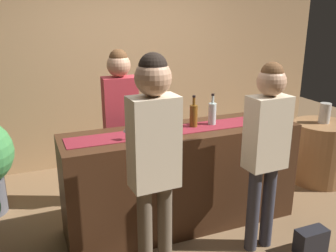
{
  "coord_description": "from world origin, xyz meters",
  "views": [
    {
      "loc": [
        -1.32,
        -2.91,
        2.02
      ],
      "look_at": [
        -0.15,
        0.0,
        1.03
      ],
      "focal_mm": 39.05,
      "sensor_mm": 36.0,
      "label": 1
    }
  ],
  "objects_px": {
    "wine_glass_near_customer": "(175,117)",
    "customer_sipping": "(266,140)",
    "vase_on_side_table": "(325,113)",
    "handbag": "(311,241)",
    "wine_glass_mid_counter": "(154,125)",
    "bartender": "(121,113)",
    "wine_bottle_amber": "(194,115)",
    "wine_bottle_clear": "(212,113)",
    "customer_browsing": "(154,149)",
    "round_side_table": "(319,152)",
    "wine_glass_far_end": "(127,129)"
  },
  "relations": [
    {
      "from": "bartender",
      "to": "vase_on_side_table",
      "type": "bearing_deg",
      "value": 175.09
    },
    {
      "from": "customer_browsing",
      "to": "round_side_table",
      "type": "bearing_deg",
      "value": 17.75
    },
    {
      "from": "wine_glass_mid_counter",
      "to": "vase_on_side_table",
      "type": "bearing_deg",
      "value": 8.82
    },
    {
      "from": "wine_glass_near_customer",
      "to": "wine_bottle_amber",
      "type": "bearing_deg",
      "value": -9.67
    },
    {
      "from": "customer_browsing",
      "to": "wine_glass_near_customer",
      "type": "bearing_deg",
      "value": 54.44
    },
    {
      "from": "wine_glass_far_end",
      "to": "customer_sipping",
      "type": "relative_size",
      "value": 0.09
    },
    {
      "from": "wine_bottle_amber",
      "to": "round_side_table",
      "type": "distance_m",
      "value": 1.98
    },
    {
      "from": "vase_on_side_table",
      "to": "handbag",
      "type": "distance_m",
      "value": 1.75
    },
    {
      "from": "wine_glass_mid_counter",
      "to": "bartender",
      "type": "xyz_separation_m",
      "value": [
        -0.12,
        0.67,
        -0.05
      ]
    },
    {
      "from": "wine_bottle_clear",
      "to": "customer_browsing",
      "type": "xyz_separation_m",
      "value": [
        -0.85,
        -0.72,
        0.01
      ]
    },
    {
      "from": "handbag",
      "to": "wine_bottle_amber",
      "type": "bearing_deg",
      "value": 129.63
    },
    {
      "from": "bartender",
      "to": "vase_on_side_table",
      "type": "xyz_separation_m",
      "value": [
        2.4,
        -0.31,
        -0.17
      ]
    },
    {
      "from": "wine_bottle_amber",
      "to": "bartender",
      "type": "relative_size",
      "value": 0.18
    },
    {
      "from": "customer_sipping",
      "to": "round_side_table",
      "type": "height_order",
      "value": "customer_sipping"
    },
    {
      "from": "wine_bottle_amber",
      "to": "wine_glass_mid_counter",
      "type": "xyz_separation_m",
      "value": [
        -0.44,
        -0.12,
        -0.01
      ]
    },
    {
      "from": "wine_glass_near_customer",
      "to": "customer_sipping",
      "type": "distance_m",
      "value": 0.85
    },
    {
      "from": "customer_sipping",
      "to": "vase_on_side_table",
      "type": "relative_size",
      "value": 6.86
    },
    {
      "from": "vase_on_side_table",
      "to": "wine_bottle_clear",
      "type": "bearing_deg",
      "value": -171.88
    },
    {
      "from": "wine_bottle_amber",
      "to": "customer_sipping",
      "type": "xyz_separation_m",
      "value": [
        0.35,
        -0.64,
        -0.08
      ]
    },
    {
      "from": "wine_glass_far_end",
      "to": "bartender",
      "type": "xyz_separation_m",
      "value": [
        0.12,
        0.68,
        -0.05
      ]
    },
    {
      "from": "wine_glass_far_end",
      "to": "vase_on_side_table",
      "type": "xyz_separation_m",
      "value": [
        2.53,
        0.37,
        -0.22
      ]
    },
    {
      "from": "wine_glass_near_customer",
      "to": "round_side_table",
      "type": "relative_size",
      "value": 0.19
    },
    {
      "from": "wine_glass_near_customer",
      "to": "vase_on_side_table",
      "type": "relative_size",
      "value": 0.6
    },
    {
      "from": "wine_glass_mid_counter",
      "to": "handbag",
      "type": "distance_m",
      "value": 1.7
    },
    {
      "from": "vase_on_side_table",
      "to": "handbag",
      "type": "bearing_deg",
      "value": -135.1
    },
    {
      "from": "wine_bottle_clear",
      "to": "wine_glass_near_customer",
      "type": "distance_m",
      "value": 0.37
    },
    {
      "from": "wine_glass_mid_counter",
      "to": "round_side_table",
      "type": "bearing_deg",
      "value": 8.62
    },
    {
      "from": "vase_on_side_table",
      "to": "wine_glass_mid_counter",
      "type": "bearing_deg",
      "value": -171.18
    },
    {
      "from": "wine_glass_far_end",
      "to": "bartender",
      "type": "distance_m",
      "value": 0.69
    },
    {
      "from": "wine_glass_far_end",
      "to": "customer_browsing",
      "type": "distance_m",
      "value": 0.59
    },
    {
      "from": "customer_sipping",
      "to": "handbag",
      "type": "distance_m",
      "value": 1.01
    },
    {
      "from": "vase_on_side_table",
      "to": "handbag",
      "type": "height_order",
      "value": "vase_on_side_table"
    },
    {
      "from": "wine_glass_mid_counter",
      "to": "wine_glass_far_end",
      "type": "distance_m",
      "value": 0.24
    },
    {
      "from": "bartender",
      "to": "round_side_table",
      "type": "xyz_separation_m",
      "value": [
        2.39,
        -0.32,
        -0.66
      ]
    },
    {
      "from": "customer_browsing",
      "to": "handbag",
      "type": "xyz_separation_m",
      "value": [
        1.38,
        -0.16,
        -0.99
      ]
    },
    {
      "from": "wine_glass_far_end",
      "to": "round_side_table",
      "type": "xyz_separation_m",
      "value": [
        2.51,
        0.36,
        -0.71
      ]
    },
    {
      "from": "customer_sipping",
      "to": "vase_on_side_table",
      "type": "distance_m",
      "value": 1.74
    },
    {
      "from": "wine_glass_near_customer",
      "to": "handbag",
      "type": "bearing_deg",
      "value": -45.18
    },
    {
      "from": "round_side_table",
      "to": "handbag",
      "type": "relative_size",
      "value": 2.64
    },
    {
      "from": "wine_glass_far_end",
      "to": "customer_sipping",
      "type": "distance_m",
      "value": 1.15
    },
    {
      "from": "wine_bottle_clear",
      "to": "wine_bottle_amber",
      "type": "distance_m",
      "value": 0.2
    },
    {
      "from": "wine_bottle_amber",
      "to": "customer_browsing",
      "type": "distance_m",
      "value": 0.97
    },
    {
      "from": "vase_on_side_table",
      "to": "handbag",
      "type": "xyz_separation_m",
      "value": [
        -1.12,
        -1.12,
        -0.75
      ]
    },
    {
      "from": "customer_browsing",
      "to": "customer_sipping",
      "type": "bearing_deg",
      "value": 1.55
    },
    {
      "from": "wine_bottle_clear",
      "to": "handbag",
      "type": "bearing_deg",
      "value": -58.81
    },
    {
      "from": "wine_glass_mid_counter",
      "to": "customer_browsing",
      "type": "distance_m",
      "value": 0.64
    },
    {
      "from": "wine_glass_near_customer",
      "to": "bartender",
      "type": "xyz_separation_m",
      "value": [
        -0.38,
        0.52,
        -0.05
      ]
    },
    {
      "from": "wine_bottle_amber",
      "to": "wine_glass_far_end",
      "type": "xyz_separation_m",
      "value": [
        -0.68,
        -0.13,
        -0.01
      ]
    },
    {
      "from": "wine_glass_near_customer",
      "to": "round_side_table",
      "type": "distance_m",
      "value": 2.14
    },
    {
      "from": "customer_sipping",
      "to": "vase_on_side_table",
      "type": "xyz_separation_m",
      "value": [
        1.49,
        0.87,
        -0.15
      ]
    }
  ]
}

